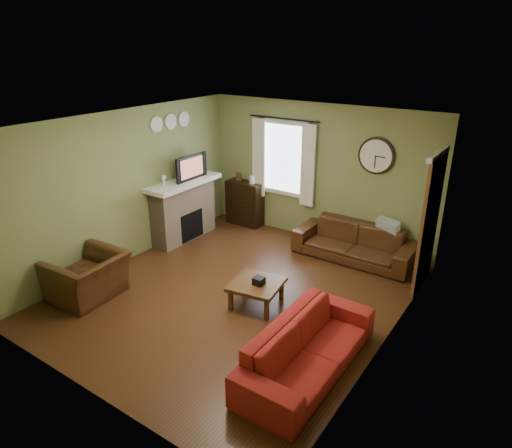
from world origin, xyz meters
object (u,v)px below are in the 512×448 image
Objects in this scene: armchair at (88,277)px; coffee_table at (257,294)px; bookshelf at (245,203)px; sofa_brown at (354,242)px; sofa_red at (308,348)px.

armchair is 2.54m from coffee_table.
sofa_brown is at bearing -5.56° from bookshelf.
coffee_table is at bearing 114.51° from armchair.
armchair reaches higher than coffee_table.
sofa_red is at bearing -45.37° from bookshelf.
bookshelf is 0.43× the size of sofa_red.
coffee_table is at bearing 57.27° from sofa_red.
bookshelf is 4.68m from sofa_red.
armchair is at bearing -93.55° from bookshelf.
sofa_brown is at bearing 136.88° from armchair.
sofa_brown is at bearing 75.95° from coffee_table.
bookshelf is 0.43× the size of sofa_brown.
armchair is (-0.23, -3.72, -0.12)m from bookshelf.
sofa_brown is at bearing 13.34° from sofa_red.
sofa_red is 3.01× the size of coffee_table.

